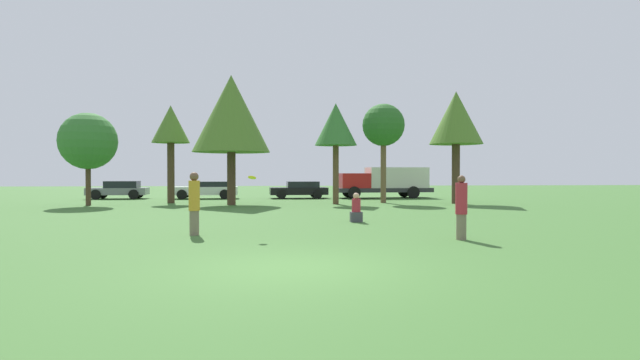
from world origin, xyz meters
name	(u,v)px	position (x,y,z in m)	size (l,w,h in m)	color
ground_plane	(294,268)	(0.00, 0.00, 0.00)	(120.00, 120.00, 0.00)	#3D6B2D
person_thrower	(194,203)	(-2.66, 5.20, 0.93)	(0.32, 0.32, 1.81)	#726651
person_catcher	(461,207)	(4.61, 3.58, 0.87)	(0.31, 0.31, 1.72)	#726651
frisbee	(252,178)	(-0.99, 4.61, 1.66)	(0.24, 0.22, 0.12)	yellow
bystander_sitting	(356,210)	(2.59, 8.64, 0.44)	(0.43, 0.36, 1.06)	#3F3F47
tree_0	(88,141)	(-10.51, 19.01, 3.51)	(3.08, 3.08, 5.06)	#473323
tree_1	(171,127)	(-6.49, 20.99, 4.52)	(2.21, 2.21, 5.78)	#473323
tree_2	(231,114)	(-2.77, 18.91, 5.06)	(4.30, 4.30, 7.24)	#473323
tree_3	(336,126)	(3.12, 19.09, 4.49)	(2.41, 2.41, 5.77)	brown
tree_4	(383,126)	(6.11, 20.11, 4.58)	(2.52, 2.52, 5.91)	brown
tree_5	(456,119)	(10.13, 18.95, 4.91)	(3.07, 3.07, 6.52)	#473323
parked_car_grey	(119,189)	(-11.02, 26.21, 0.65)	(4.01, 2.02, 1.22)	slate
parked_car_white	(205,189)	(-5.13, 25.82, 0.64)	(4.62, 2.10, 1.19)	silver
parked_car_black	(300,189)	(1.38, 25.85, 0.63)	(4.09, 2.11, 1.19)	black
delivery_truck_red	(385,181)	(7.49, 25.87, 1.21)	(6.85, 2.63, 2.18)	#2D2D33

